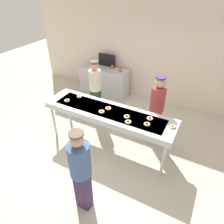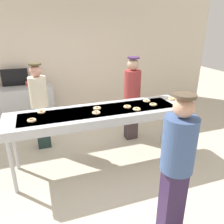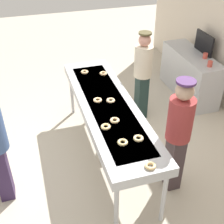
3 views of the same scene
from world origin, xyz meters
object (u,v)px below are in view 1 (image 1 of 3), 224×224
(plain_donut_1, at_px, (147,124))
(customer_waiting, at_px, (81,169))
(paper_cup_0, at_px, (112,67))
(plain_donut_7, at_px, (128,122))
(prep_counter, at_px, (104,81))
(plain_donut_5, at_px, (102,112))
(plain_donut_8, at_px, (108,108))
(worker_baker, at_px, (95,88))
(menu_display, at_px, (107,60))
(paper_cup_1, at_px, (120,70))
(plain_donut_3, at_px, (79,96))
(plain_donut_6, at_px, (173,126))
(plain_donut_4, at_px, (150,118))
(plain_donut_0, at_px, (67,100))
(worker_assistant, at_px, (157,107))
(plain_donut_2, at_px, (127,117))
(fryer_conveyor, at_px, (108,114))

(plain_donut_1, height_order, customer_waiting, customer_waiting)
(paper_cup_0, bearing_deg, plain_donut_7, -56.08)
(prep_counter, bearing_deg, paper_cup_0, 23.65)
(plain_donut_5, xyz_separation_m, plain_donut_8, (0.06, 0.18, 0.00))
(plain_donut_7, distance_m, worker_baker, 1.80)
(menu_display, bearing_deg, worker_baker, -72.38)
(plain_donut_5, bearing_deg, customer_waiting, -72.00)
(prep_counter, height_order, paper_cup_1, paper_cup_1)
(plain_donut_3, height_order, prep_counter, plain_donut_3)
(plain_donut_8, bearing_deg, plain_donut_6, 0.93)
(paper_cup_0, xyz_separation_m, paper_cup_1, (0.34, -0.11, 0.00))
(plain_donut_4, bearing_deg, paper_cup_0, 132.89)
(plain_donut_0, height_order, worker_assistant, worker_assistant)
(paper_cup_0, bearing_deg, plain_donut_5, -67.18)
(plain_donut_1, xyz_separation_m, prep_counter, (-2.24, 2.22, -0.54))
(plain_donut_1, bearing_deg, menu_display, 132.70)
(plain_donut_5, relative_size, plain_donut_8, 1.00)
(plain_donut_0, height_order, plain_donut_2, same)
(plain_donut_3, bearing_deg, plain_donut_5, -21.33)
(plain_donut_3, height_order, paper_cup_0, plain_donut_3)
(plain_donut_1, xyz_separation_m, customer_waiting, (-0.53, -1.46, -0.06))
(plain_donut_3, relative_size, plain_donut_8, 1.00)
(plain_donut_6, height_order, plain_donut_7, same)
(fryer_conveyor, height_order, customer_waiting, customer_waiting)
(plain_donut_8, distance_m, paper_cup_1, 2.21)
(customer_waiting, xyz_separation_m, menu_display, (-1.71, 3.89, 0.16))
(plain_donut_4, bearing_deg, plain_donut_1, -85.66)
(worker_assistant, relative_size, customer_waiting, 1.01)
(plain_donut_6, xyz_separation_m, plain_donut_8, (-1.38, -0.02, 0.00))
(plain_donut_6, height_order, paper_cup_1, plain_donut_6)
(paper_cup_1, bearing_deg, menu_display, 160.36)
(fryer_conveyor, xyz_separation_m, prep_counter, (-1.35, 2.14, -0.45))
(plain_donut_1, relative_size, worker_assistant, 0.08)
(plain_donut_4, bearing_deg, worker_assistant, 93.05)
(plain_donut_0, height_order, plain_donut_7, same)
(plain_donut_3, height_order, plain_donut_4, same)
(worker_assistant, bearing_deg, plain_donut_2, 51.74)
(worker_baker, distance_m, menu_display, 1.54)
(prep_counter, distance_m, paper_cup_1, 0.77)
(paper_cup_0, bearing_deg, plain_donut_2, -56.02)
(fryer_conveyor, bearing_deg, plain_donut_6, 3.42)
(plain_donut_8, xyz_separation_m, paper_cup_0, (-1.06, 2.19, -0.04))
(plain_donut_1, distance_m, plain_donut_8, 0.94)
(menu_display, bearing_deg, plain_donut_5, -63.14)
(plain_donut_5, height_order, worker_baker, worker_baker)
(customer_waiting, bearing_deg, prep_counter, 100.57)
(plain_donut_4, height_order, prep_counter, plain_donut_4)
(plain_donut_8, bearing_deg, plain_donut_3, 171.32)
(plain_donut_4, xyz_separation_m, customer_waiting, (-0.51, -1.67, -0.06))
(plain_donut_1, xyz_separation_m, worker_assistant, (-0.05, 0.76, -0.05))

